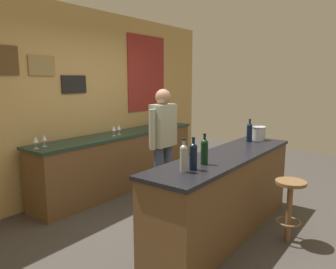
# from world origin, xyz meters

# --- Properties ---
(ground_plane) EXTENTS (10.00, 10.00, 0.00)m
(ground_plane) POSITION_xyz_m (0.00, 0.00, 0.00)
(ground_plane) COLOR #423D38
(back_wall) EXTENTS (6.00, 0.09, 2.80)m
(back_wall) POSITION_xyz_m (0.03, 2.03, 1.42)
(back_wall) COLOR tan
(back_wall) RESTS_ON ground_plane
(bar_counter) EXTENTS (2.47, 0.60, 0.92)m
(bar_counter) POSITION_xyz_m (0.00, -0.40, 0.46)
(bar_counter) COLOR brown
(bar_counter) RESTS_ON ground_plane
(side_counter) EXTENTS (3.12, 0.56, 0.90)m
(side_counter) POSITION_xyz_m (0.40, 1.65, 0.45)
(side_counter) COLOR brown
(side_counter) RESTS_ON ground_plane
(bartender) EXTENTS (0.52, 0.21, 1.62)m
(bartender) POSITION_xyz_m (0.17, 0.62, 0.94)
(bartender) COLOR #384766
(bartender) RESTS_ON ground_plane
(bar_stool) EXTENTS (0.32, 0.32, 0.68)m
(bar_stool) POSITION_xyz_m (0.23, -1.05, 0.46)
(bar_stool) COLOR brown
(bar_stool) RESTS_ON ground_plane
(wine_bottle_a) EXTENTS (0.07, 0.07, 0.31)m
(wine_bottle_a) POSITION_xyz_m (-0.85, -0.40, 1.06)
(wine_bottle_a) COLOR #999E99
(wine_bottle_a) RESTS_ON bar_counter
(wine_bottle_b) EXTENTS (0.07, 0.07, 0.31)m
(wine_bottle_b) POSITION_xyz_m (-0.74, -0.44, 1.06)
(wine_bottle_b) COLOR black
(wine_bottle_b) RESTS_ON bar_counter
(wine_bottle_c) EXTENTS (0.07, 0.07, 0.31)m
(wine_bottle_c) POSITION_xyz_m (-0.51, -0.42, 1.06)
(wine_bottle_c) COLOR black
(wine_bottle_c) RESTS_ON bar_counter
(wine_bottle_d) EXTENTS (0.07, 0.07, 0.31)m
(wine_bottle_d) POSITION_xyz_m (0.86, -0.30, 1.06)
(wine_bottle_d) COLOR black
(wine_bottle_d) RESTS_ON bar_counter
(ice_bucket) EXTENTS (0.19, 0.19, 0.19)m
(ice_bucket) POSITION_xyz_m (1.05, -0.36, 1.02)
(ice_bucket) COLOR #B7BABF
(ice_bucket) RESTS_ON bar_counter
(wine_glass_a) EXTENTS (0.07, 0.07, 0.16)m
(wine_glass_a) POSITION_xyz_m (-1.06, 1.65, 1.01)
(wine_glass_a) COLOR silver
(wine_glass_a) RESTS_ON side_counter
(wine_glass_b) EXTENTS (0.07, 0.07, 0.16)m
(wine_glass_b) POSITION_xyz_m (-0.92, 1.69, 1.01)
(wine_glass_b) COLOR silver
(wine_glass_b) RESTS_ON side_counter
(wine_glass_c) EXTENTS (0.07, 0.07, 0.16)m
(wine_glass_c) POSITION_xyz_m (0.15, 1.55, 1.01)
(wine_glass_c) COLOR silver
(wine_glass_c) RESTS_ON side_counter
(wine_glass_d) EXTENTS (0.07, 0.07, 0.16)m
(wine_glass_d) POSITION_xyz_m (0.27, 1.57, 1.01)
(wine_glass_d) COLOR silver
(wine_glass_d) RESTS_ON side_counter
(wine_glass_e) EXTENTS (0.07, 0.07, 0.16)m
(wine_glass_e) POSITION_xyz_m (1.23, 1.64, 1.01)
(wine_glass_e) COLOR silver
(wine_glass_e) RESTS_ON side_counter
(coffee_mug) EXTENTS (0.12, 0.08, 0.09)m
(coffee_mug) POSITION_xyz_m (1.60, 1.62, 0.95)
(coffee_mug) COLOR silver
(coffee_mug) RESTS_ON side_counter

